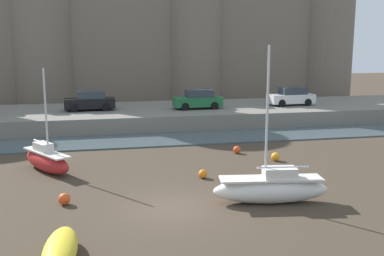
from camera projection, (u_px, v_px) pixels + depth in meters
ground_plane at (172, 208)px, 18.64m from camera, size 160.00×160.00×0.00m
water_channel at (140, 140)px, 31.60m from camera, size 80.00×4.50×0.10m
quay_road at (132, 116)px, 38.46m from camera, size 60.15×10.00×1.30m
castle at (121, 34)px, 48.40m from camera, size 55.36×7.21×20.56m
sailboat_near_channel_right at (47, 160)px, 23.92m from camera, size 3.13×4.12×5.52m
rowboat_foreground_centre at (60, 251)px, 13.92m from camera, size 1.19×3.47×0.75m
sailboat_midflat_centre at (271, 188)px, 19.15m from camera, size 5.07×1.90×6.68m
mooring_buoy_near_channel at (203, 174)px, 22.78m from camera, size 0.45×0.45×0.45m
mooring_buoy_off_centre at (275, 157)px, 26.17m from camera, size 0.51×0.51×0.51m
mooring_buoy_near_shore at (237, 150)px, 27.98m from camera, size 0.47×0.47×0.47m
mooring_buoy_mid_mud at (64, 199)px, 18.97m from camera, size 0.51×0.51×0.51m
car_quay_west at (291, 97)px, 40.53m from camera, size 4.16×2.00×1.62m
car_quay_centre_west at (198, 100)px, 38.31m from camera, size 4.16×2.00×1.62m
car_quay_centre_east at (90, 101)px, 37.33m from camera, size 4.16×2.00×1.62m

